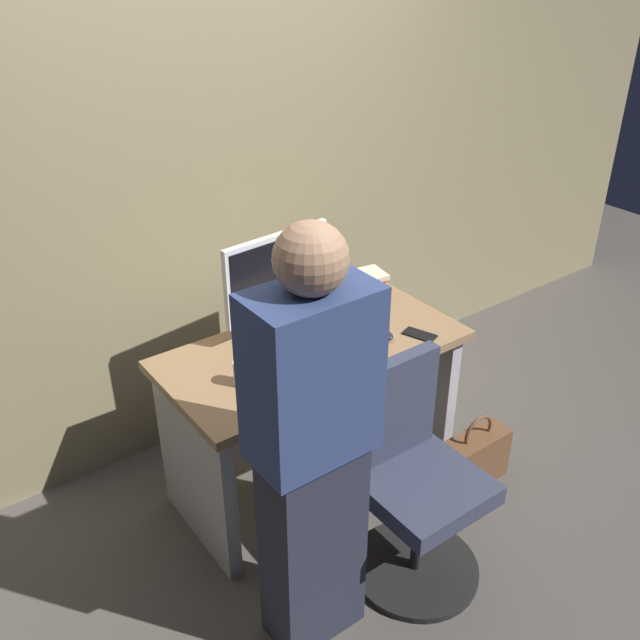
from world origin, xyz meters
TOP-DOWN VIEW (x-y plane):
  - ground_plane at (0.00, 0.00)m, footprint 9.00×9.00m
  - wall_back at (0.00, 0.74)m, footprint 6.40×0.10m
  - desk at (0.00, 0.00)m, footprint 1.32×0.66m
  - office_chair at (0.01, -0.64)m, footprint 0.52×0.52m
  - person_at_desk at (-0.47, -0.65)m, footprint 0.40×0.24m
  - monitor at (-0.04, 0.21)m, footprint 0.54×0.16m
  - keyboard at (-0.03, -0.12)m, footprint 0.43×0.15m
  - mouse at (0.29, -0.13)m, footprint 0.06×0.10m
  - cup_near_keyboard at (-0.39, -0.07)m, footprint 0.07×0.07m
  - book_stack at (0.43, 0.18)m, footprint 0.22×0.18m
  - cell_phone at (0.43, -0.21)m, footprint 0.11×0.16m
  - handbag at (0.61, -0.46)m, footprint 0.34×0.14m

SIDE VIEW (x-z plane):
  - ground_plane at x=0.00m, z-range 0.00..0.00m
  - handbag at x=0.61m, z-range -0.05..0.33m
  - office_chair at x=0.01m, z-range -0.04..0.90m
  - desk at x=0.00m, z-range 0.14..0.89m
  - cell_phone at x=0.43m, z-range 0.75..0.76m
  - keyboard at x=-0.03m, z-range 0.75..0.77m
  - mouse at x=0.29m, z-range 0.75..0.79m
  - cup_near_keyboard at x=-0.39m, z-range 0.75..0.86m
  - book_stack at x=0.43m, z-range 0.75..0.91m
  - person_at_desk at x=-0.47m, z-range 0.02..1.66m
  - monitor at x=-0.04m, z-range 0.78..1.24m
  - wall_back at x=0.00m, z-range 0.00..3.00m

